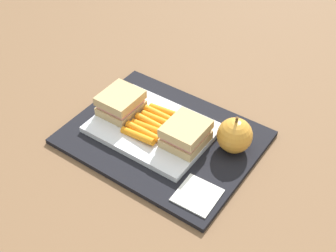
{
  "coord_description": "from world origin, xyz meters",
  "views": [
    {
      "loc": [
        0.37,
        -0.51,
        0.62
      ],
      "look_at": [
        0.01,
        0.0,
        0.04
      ],
      "focal_mm": 47.96,
      "sensor_mm": 36.0,
      "label": 1
    }
  ],
  "objects_px": {
    "carrot_sticks_bundle": "(152,123)",
    "paper_napkin": "(197,195)",
    "food_tray": "(152,128)",
    "sandwich_half_right": "(186,134)",
    "apple": "(235,135)",
    "sandwich_half_left": "(121,103)"
  },
  "relations": [
    {
      "from": "carrot_sticks_bundle",
      "to": "food_tray",
      "type": "bearing_deg",
      "value": -47.34
    },
    {
      "from": "food_tray",
      "to": "sandwich_half_right",
      "type": "height_order",
      "value": "sandwich_half_right"
    },
    {
      "from": "food_tray",
      "to": "paper_napkin",
      "type": "bearing_deg",
      "value": -28.62
    },
    {
      "from": "food_tray",
      "to": "carrot_sticks_bundle",
      "type": "height_order",
      "value": "carrot_sticks_bundle"
    },
    {
      "from": "sandwich_half_right",
      "to": "apple",
      "type": "height_order",
      "value": "apple"
    },
    {
      "from": "sandwich_half_left",
      "to": "carrot_sticks_bundle",
      "type": "xyz_separation_m",
      "value": [
        0.08,
        0.0,
        -0.02
      ]
    },
    {
      "from": "carrot_sticks_bundle",
      "to": "paper_napkin",
      "type": "height_order",
      "value": "carrot_sticks_bundle"
    },
    {
      "from": "sandwich_half_left",
      "to": "sandwich_half_right",
      "type": "distance_m",
      "value": 0.16
    },
    {
      "from": "sandwich_half_left",
      "to": "sandwich_half_right",
      "type": "relative_size",
      "value": 1.0
    },
    {
      "from": "carrot_sticks_bundle",
      "to": "paper_napkin",
      "type": "bearing_deg",
      "value": -28.65
    },
    {
      "from": "sandwich_half_right",
      "to": "food_tray",
      "type": "bearing_deg",
      "value": 180.0
    },
    {
      "from": "apple",
      "to": "carrot_sticks_bundle",
      "type": "bearing_deg",
      "value": -162.75
    },
    {
      "from": "food_tray",
      "to": "apple",
      "type": "xyz_separation_m",
      "value": [
        0.15,
        0.05,
        0.03
      ]
    },
    {
      "from": "food_tray",
      "to": "carrot_sticks_bundle",
      "type": "distance_m",
      "value": 0.01
    },
    {
      "from": "sandwich_half_left",
      "to": "paper_napkin",
      "type": "bearing_deg",
      "value": -20.14
    },
    {
      "from": "paper_napkin",
      "to": "sandwich_half_left",
      "type": "bearing_deg",
      "value": 159.86
    },
    {
      "from": "sandwich_half_right",
      "to": "apple",
      "type": "bearing_deg",
      "value": 32.29
    },
    {
      "from": "food_tray",
      "to": "carrot_sticks_bundle",
      "type": "bearing_deg",
      "value": 132.66
    },
    {
      "from": "food_tray",
      "to": "paper_napkin",
      "type": "height_order",
      "value": "food_tray"
    },
    {
      "from": "sandwich_half_right",
      "to": "apple",
      "type": "xyz_separation_m",
      "value": [
        0.08,
        0.05,
        -0.0
      ]
    },
    {
      "from": "sandwich_half_left",
      "to": "paper_napkin",
      "type": "xyz_separation_m",
      "value": [
        0.24,
        -0.09,
        -0.03
      ]
    },
    {
      "from": "apple",
      "to": "paper_napkin",
      "type": "bearing_deg",
      "value": -87.57
    }
  ]
}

